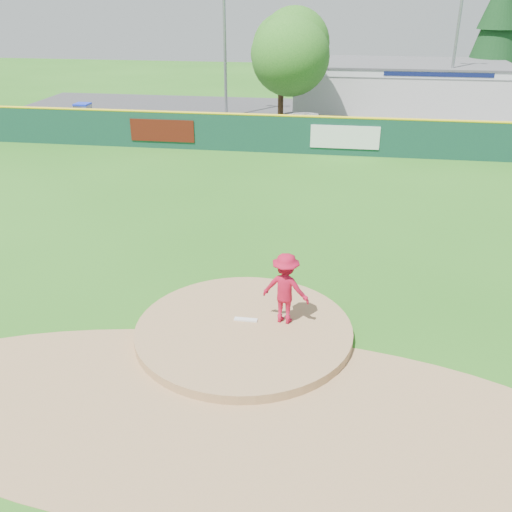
% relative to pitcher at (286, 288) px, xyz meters
% --- Properties ---
extents(ground, '(120.00, 120.00, 0.00)m').
position_rel_pitcher_xyz_m(ground, '(-0.99, -0.44, -1.19)').
color(ground, '#286B19').
rests_on(ground, ground).
extents(pitchers_mound, '(5.50, 5.50, 0.50)m').
position_rel_pitcher_xyz_m(pitchers_mound, '(-0.99, -0.44, -1.19)').
color(pitchers_mound, '#9E774C').
rests_on(pitchers_mound, ground).
extents(pitching_rubber, '(0.60, 0.15, 0.04)m').
position_rel_pitcher_xyz_m(pitching_rubber, '(-0.99, -0.14, -0.92)').
color(pitching_rubber, white).
rests_on(pitching_rubber, pitchers_mound).
extents(infield_dirt_arc, '(15.40, 15.40, 0.01)m').
position_rel_pitcher_xyz_m(infield_dirt_arc, '(-0.99, -3.44, -1.19)').
color(infield_dirt_arc, '#9E774C').
rests_on(infield_dirt_arc, ground).
extents(parking_lot, '(44.00, 16.00, 0.02)m').
position_rel_pitcher_xyz_m(parking_lot, '(-0.99, 26.56, -1.18)').
color(parking_lot, '#38383A').
rests_on(parking_lot, ground).
extents(pitcher, '(1.33, 0.94, 1.88)m').
position_rel_pitcher_xyz_m(pitcher, '(0.00, 0.00, 0.00)').
color(pitcher, '#AC0E2C').
rests_on(pitcher, pitchers_mound).
extents(van, '(5.44, 3.73, 1.38)m').
position_rel_pitcher_xyz_m(van, '(-0.70, 21.31, -0.48)').
color(van, silver).
rests_on(van, parking_lot).
extents(pool_building_grp, '(15.20, 8.20, 3.31)m').
position_rel_pitcher_xyz_m(pool_building_grp, '(5.01, 31.55, 0.47)').
color(pool_building_grp, silver).
rests_on(pool_building_grp, ground).
extents(fence_banners, '(13.54, 0.04, 1.20)m').
position_rel_pitcher_xyz_m(fence_banners, '(-3.74, 17.48, -0.19)').
color(fence_banners, '#51150B').
rests_on(fence_banners, ground).
extents(playground_slide, '(0.92, 2.60, 1.44)m').
position_rel_pitcher_xyz_m(playground_slide, '(-15.52, 22.29, -0.46)').
color(playground_slide, '#1A35E3').
rests_on(playground_slide, ground).
extents(outfield_fence, '(40.00, 0.14, 2.07)m').
position_rel_pitcher_xyz_m(outfield_fence, '(-0.99, 17.56, -0.10)').
color(outfield_fence, '#123D2E').
rests_on(outfield_fence, ground).
extents(deciduous_tree, '(5.60, 5.60, 7.36)m').
position_rel_pitcher_xyz_m(deciduous_tree, '(-2.99, 24.56, 3.36)').
color(deciduous_tree, '#382314').
rests_on(deciduous_tree, ground).
extents(conifer_tree, '(4.40, 4.40, 9.50)m').
position_rel_pitcher_xyz_m(conifer_tree, '(12.01, 35.56, 4.35)').
color(conifer_tree, '#382314').
rests_on(conifer_tree, ground).
extents(light_pole_left, '(1.75, 0.25, 11.00)m').
position_rel_pitcher_xyz_m(light_pole_left, '(-6.99, 26.56, 4.86)').
color(light_pole_left, gray).
rests_on(light_pole_left, ground).
extents(light_pole_right, '(1.75, 0.25, 10.00)m').
position_rel_pitcher_xyz_m(light_pole_right, '(8.01, 28.56, 4.35)').
color(light_pole_right, gray).
rests_on(light_pole_right, ground).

